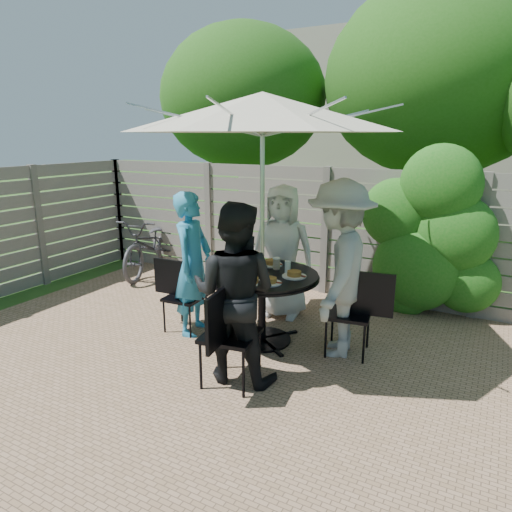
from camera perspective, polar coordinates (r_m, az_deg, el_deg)
The scene contains 23 objects.
backyard_envelope at distance 13.55m, azimuth 20.39°, elevation 15.42°, with size 60.00×60.00×5.00m.
patio_table at distance 5.05m, azimuth 0.75°, elevation -4.88°, with size 1.43×1.43×0.81m.
umbrella at distance 4.75m, azimuth 0.83°, elevation 17.51°, with size 3.21×3.21×2.68m.
chair_back at distance 6.02m, azimuth 3.54°, elevation -4.55°, with size 0.50×0.67×0.89m.
person_back at distance 5.72m, azimuth 3.28°, elevation 0.49°, with size 0.83×0.54×1.70m, color silver.
chair_left at distance 5.50m, azimuth -8.93°, elevation -6.72°, with size 0.63×0.44×0.86m.
person_left at distance 5.26m, azimuth -7.89°, elevation -1.07°, with size 0.61×0.40×1.67m, color teal.
chair_front at distance 4.31m, azimuth -3.26°, elevation -12.27°, with size 0.55×0.75×1.00m.
person_front at distance 4.21m, azimuth -2.68°, elevation -4.74°, with size 0.83×0.65×1.71m, color black.
chair_right at distance 4.97m, azimuth 11.55°, elevation -9.03°, with size 0.70×0.51×0.93m.
person_right at distance 4.76m, azimuth 10.33°, elevation -1.70°, with size 1.20×0.69×1.86m, color #989A95.
plate_back at distance 5.29m, azimuth 1.94°, elevation -0.89°, with size 0.26×0.26×0.06m.
plate_left at distance 5.08m, azimuth -3.12°, elevation -1.58°, with size 0.26×0.26×0.06m.
plate_front at distance 4.64m, azimuth -0.59°, elevation -3.18°, with size 0.26×0.26×0.06m.
plate_right at distance 4.87m, azimuth 4.80°, elevation -2.34°, with size 0.26×0.26×0.06m.
plate_extra at distance 4.64m, azimuth 1.75°, elevation -3.18°, with size 0.24×0.24×0.06m.
glass_back at distance 5.22m, azimuth 0.53°, elevation -0.59°, with size 0.07×0.07×0.14m, color silver.
glass_left at distance 4.94m, azimuth -2.48°, elevation -1.51°, with size 0.07×0.07×0.14m, color silver.
glass_front at distance 4.68m, azimuth 1.02°, elevation -2.41°, with size 0.07×0.07×0.14m, color silver.
glass_right at distance 4.98m, azimuth 3.98°, elevation -1.39°, with size 0.07×0.07×0.14m, color silver.
syrup_jug at distance 5.01m, azimuth 0.28°, elevation -1.13°, with size 0.09×0.09×0.16m, color #59280C.
coffee_cup at distance 5.13m, azimuth 2.57°, elevation -1.00°, with size 0.08×0.08×0.12m, color #C6B293.
bicycle at distance 7.85m, azimuth -13.01°, elevation 1.36°, with size 0.64×1.85×0.97m, color #333338.
Camera 1 is at (2.18, -3.09, 2.27)m, focal length 32.00 mm.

